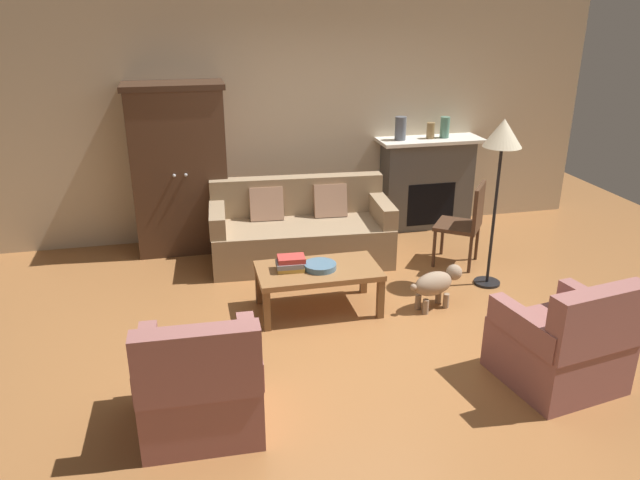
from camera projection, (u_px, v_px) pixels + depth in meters
ground_plane at (356, 328)px, 5.32m from camera, size 9.60×9.60×0.00m
back_wall at (298, 116)px, 7.12m from camera, size 7.20×0.10×2.80m
fireplace at (426, 182)px, 7.52m from camera, size 1.26×0.48×1.12m
armoire at (180, 169)px, 6.70m from camera, size 1.06×0.57×1.86m
couch at (301, 232)px, 6.62m from camera, size 1.97×0.97×0.86m
coffee_table at (318, 274)px, 5.50m from camera, size 1.10×0.60×0.42m
fruit_bowl at (320, 266)px, 5.46m from camera, size 0.29×0.29×0.05m
book_stack at (291, 263)px, 5.42m from camera, size 0.26×0.19×0.13m
mantel_vase_slate at (401, 128)px, 7.17m from camera, size 0.13×0.13×0.27m
mantel_vase_bronze at (431, 131)px, 7.27m from camera, size 0.10×0.10×0.19m
mantel_vase_jade at (445, 127)px, 7.29m from camera, size 0.11×0.11×0.25m
armchair_near_left at (201, 386)px, 3.98m from camera, size 0.80×0.79×0.88m
armchair_near_right at (563, 346)px, 4.45m from camera, size 0.89×0.89×0.88m
side_chair_wooden at (467, 220)px, 6.41m from camera, size 0.62×0.62×0.90m
floor_lamp at (502, 143)px, 5.63m from camera, size 0.36×0.36×1.66m
dog at (436, 283)px, 5.59m from camera, size 0.56×0.31×0.39m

